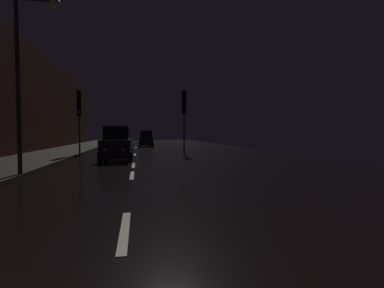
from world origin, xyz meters
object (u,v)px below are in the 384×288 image
(streetlamp_overhead, at_px, (31,58))
(car_distant_taillights, at_px, (146,139))
(traffic_light_far_left, at_px, (79,109))
(car_approaching_headlights, at_px, (117,144))
(traffic_light_far_right, at_px, (184,107))

(streetlamp_overhead, bearing_deg, car_distant_taillights, 78.25)
(traffic_light_far_left, bearing_deg, streetlamp_overhead, -11.96)
(streetlamp_overhead, relative_size, car_approaching_headlights, 1.63)
(streetlamp_overhead, xyz_separation_m, car_approaching_headlights, (2.69, 6.89, -3.66))
(traffic_light_far_right, distance_m, traffic_light_far_left, 8.21)
(traffic_light_far_left, xyz_separation_m, car_distant_taillights, (5.32, 13.96, -2.62))
(traffic_light_far_right, xyz_separation_m, traffic_light_far_left, (-8.14, -1.02, -0.32))
(streetlamp_overhead, bearing_deg, car_approaching_headlights, 68.64)
(streetlamp_overhead, bearing_deg, traffic_light_far_right, 55.32)
(traffic_light_far_right, relative_size, car_distant_taillights, 1.32)
(traffic_light_far_left, relative_size, streetlamp_overhead, 0.70)
(traffic_light_far_right, relative_size, streetlamp_overhead, 0.76)
(traffic_light_far_left, bearing_deg, car_approaching_headlights, 27.00)
(traffic_light_far_right, xyz_separation_m, car_distant_taillights, (-2.82, 12.93, -2.94))
(traffic_light_far_right, height_order, streetlamp_overhead, streetlamp_overhead)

